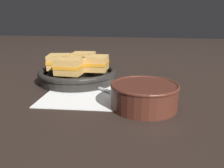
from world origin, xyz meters
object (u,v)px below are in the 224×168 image
at_px(sandwich_near_right, 96,63).
at_px(sandwich_far_right, 60,62).
at_px(skillet, 78,75).
at_px(sandwich_far_left, 84,59).
at_px(spoon, 113,92).
at_px(sandwich_near_left, 70,66).
at_px(soup_bowl, 144,94).

bearing_deg(sandwich_near_right, sandwich_far_right, 179.74).
relative_size(skillet, sandwich_far_left, 3.49).
bearing_deg(skillet, spoon, -38.27).
xyz_separation_m(skillet, sandwich_far_left, (0.00, 0.06, 0.04)).
bearing_deg(sandwich_far_left, sandwich_far_right, -135.26).
relative_size(spoon, sandwich_far_left, 1.58).
distance_m(skillet, sandwich_far_right, 0.07).
relative_size(spoon, sandwich_near_right, 1.67).
bearing_deg(sandwich_near_left, sandwich_far_left, 89.74).
height_order(soup_bowl, sandwich_near_left, sandwich_near_left).
bearing_deg(soup_bowl, skillet, 142.29).
distance_m(soup_bowl, skillet, 0.29).
bearing_deg(sandwich_far_left, sandwich_near_left, -90.26).
relative_size(spoon, sandwich_far_right, 1.45).
bearing_deg(sandwich_near_left, sandwich_near_right, 44.74).
bearing_deg(sandwich_far_right, sandwich_near_right, -0.26).
xyz_separation_m(soup_bowl, sandwich_far_left, (-0.23, 0.24, 0.03)).
xyz_separation_m(skillet, sandwich_near_left, (0.00, -0.06, 0.04)).
xyz_separation_m(sandwich_near_left, sandwich_near_right, (0.06, 0.06, 0.00)).
distance_m(sandwich_near_left, sandwich_far_left, 0.12).
bearing_deg(spoon, sandwich_far_left, 163.40).
height_order(sandwich_near_left, sandwich_near_right, same).
relative_size(sandwich_near_left, sandwich_near_right, 0.95).
distance_m(soup_bowl, spoon, 0.11).
distance_m(skillet, sandwich_near_left, 0.08).
distance_m(sandwich_near_left, sandwich_near_right, 0.09).
bearing_deg(sandwich_near_right, spoon, -54.68).
bearing_deg(soup_bowl, sandwich_near_left, 153.44).
bearing_deg(sandwich_far_right, sandwich_near_left, -45.26).
bearing_deg(sandwich_far_left, spoon, -50.96).
distance_m(sandwich_near_right, sandwich_far_left, 0.09).
relative_size(sandwich_near_right, sandwich_far_right, 0.87).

